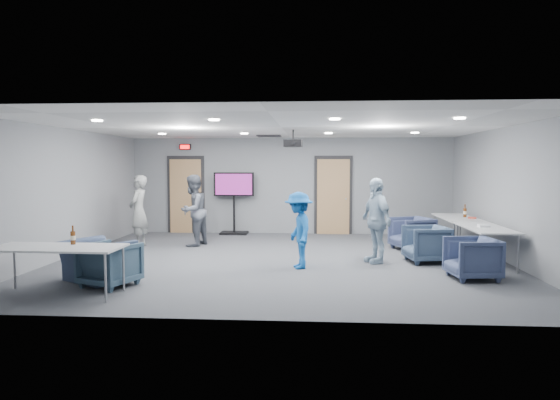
# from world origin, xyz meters

# --- Properties ---
(floor) EXTENTS (9.00, 9.00, 0.00)m
(floor) POSITION_xyz_m (0.00, 0.00, 0.00)
(floor) COLOR #3B3F43
(floor) RESTS_ON ground
(ceiling) EXTENTS (9.00, 9.00, 0.00)m
(ceiling) POSITION_xyz_m (0.00, 0.00, 2.70)
(ceiling) COLOR silver
(ceiling) RESTS_ON wall_back
(wall_back) EXTENTS (9.00, 0.02, 2.70)m
(wall_back) POSITION_xyz_m (0.00, 4.00, 1.35)
(wall_back) COLOR slate
(wall_back) RESTS_ON floor
(wall_front) EXTENTS (9.00, 0.02, 2.70)m
(wall_front) POSITION_xyz_m (0.00, -4.00, 1.35)
(wall_front) COLOR slate
(wall_front) RESTS_ON floor
(wall_left) EXTENTS (0.02, 8.00, 2.70)m
(wall_left) POSITION_xyz_m (-4.50, 0.00, 1.35)
(wall_left) COLOR slate
(wall_left) RESTS_ON floor
(wall_right) EXTENTS (0.02, 8.00, 2.70)m
(wall_right) POSITION_xyz_m (4.50, 0.00, 1.35)
(wall_right) COLOR slate
(wall_right) RESTS_ON floor
(door_left) EXTENTS (1.06, 0.17, 2.24)m
(door_left) POSITION_xyz_m (-3.00, 3.95, 1.07)
(door_left) COLOR black
(door_left) RESTS_ON wall_back
(door_right) EXTENTS (1.06, 0.17, 2.24)m
(door_right) POSITION_xyz_m (1.20, 3.95, 1.07)
(door_right) COLOR black
(door_right) RESTS_ON wall_back
(exit_sign) EXTENTS (0.32, 0.08, 0.16)m
(exit_sign) POSITION_xyz_m (-3.00, 3.93, 2.45)
(exit_sign) COLOR black
(exit_sign) RESTS_ON wall_back
(hvac_diffuser) EXTENTS (0.60, 0.60, 0.03)m
(hvac_diffuser) POSITION_xyz_m (-0.50, 2.80, 2.69)
(hvac_diffuser) COLOR black
(hvac_diffuser) RESTS_ON ceiling
(downlights) EXTENTS (6.18, 3.78, 0.02)m
(downlights) POSITION_xyz_m (0.00, 0.00, 2.68)
(downlights) COLOR white
(downlights) RESTS_ON ceiling
(person_a) EXTENTS (0.44, 0.64, 1.70)m
(person_a) POSITION_xyz_m (-3.47, 1.40, 0.85)
(person_a) COLOR gray
(person_a) RESTS_ON floor
(person_b) EXTENTS (0.88, 0.99, 1.71)m
(person_b) POSITION_xyz_m (-2.23, 1.63, 0.85)
(person_b) COLOR #515761
(person_b) RESTS_ON floor
(person_c) EXTENTS (0.76, 1.07, 1.68)m
(person_c) POSITION_xyz_m (1.89, -0.14, 0.84)
(person_c) COLOR #9FB9CD
(person_c) RESTS_ON floor
(person_d) EXTENTS (0.74, 1.03, 1.44)m
(person_d) POSITION_xyz_m (0.38, -0.80, 0.72)
(person_d) COLOR #1855A1
(person_d) RESTS_ON floor
(chair_right_a) EXTENTS (1.06, 1.05, 0.75)m
(chair_right_a) POSITION_xyz_m (2.90, 1.43, 0.38)
(chair_right_a) COLOR #343D5A
(chair_right_a) RESTS_ON floor
(chair_right_b) EXTENTS (0.91, 0.89, 0.73)m
(chair_right_b) POSITION_xyz_m (2.90, -0.05, 0.37)
(chair_right_b) COLOR #36465D
(chair_right_b) RESTS_ON floor
(chair_right_c) EXTENTS (0.87, 0.85, 0.71)m
(chair_right_c) POSITION_xyz_m (3.35, -1.49, 0.36)
(chair_right_c) COLOR #394463
(chair_right_c) RESTS_ON floor
(chair_front_a) EXTENTS (0.99, 1.00, 0.71)m
(chair_front_a) POSITION_xyz_m (-2.58, -2.40, 0.35)
(chair_front_a) COLOR #354A5C
(chair_front_a) RESTS_ON floor
(chair_front_b) EXTENTS (1.37, 1.33, 0.68)m
(chair_front_b) POSITION_xyz_m (-2.95, -2.07, 0.34)
(chair_front_b) COLOR #34405A
(chair_front_b) RESTS_ON floor
(table_right_a) EXTENTS (0.78, 1.87, 0.73)m
(table_right_a) POSITION_xyz_m (4.00, 1.72, 0.69)
(table_right_a) COLOR silver
(table_right_a) RESTS_ON floor
(table_right_b) EXTENTS (0.76, 1.82, 0.73)m
(table_right_b) POSITION_xyz_m (4.00, -0.18, 0.69)
(table_right_b) COLOR silver
(table_right_b) RESTS_ON floor
(table_front_left) EXTENTS (1.93, 0.82, 0.73)m
(table_front_left) POSITION_xyz_m (-3.13, -3.00, 0.69)
(table_front_left) COLOR silver
(table_front_left) RESTS_ON floor
(bottle_front) EXTENTS (0.08, 0.08, 0.29)m
(bottle_front) POSITION_xyz_m (-2.99, -2.78, 0.84)
(bottle_front) COLOR #592C0F
(bottle_front) RESTS_ON table_front_left
(bottle_right) EXTENTS (0.08, 0.08, 0.30)m
(bottle_right) POSITION_xyz_m (4.16, 1.73, 0.84)
(bottle_right) COLOR #592C0F
(bottle_right) RESTS_ON table_right_a
(snack_box) EXTENTS (0.20, 0.17, 0.04)m
(snack_box) POSITION_xyz_m (4.23, 1.39, 0.75)
(snack_box) COLOR #B43C2D
(snack_box) RESTS_ON table_right_a
(wrapper) EXTENTS (0.22, 0.16, 0.05)m
(wrapper) POSITION_xyz_m (3.98, -0.15, 0.75)
(wrapper) COLOR white
(wrapper) RESTS_ON table_right_b
(tv_stand) EXTENTS (1.13, 0.54, 1.73)m
(tv_stand) POSITION_xyz_m (-1.58, 3.75, 0.98)
(tv_stand) COLOR black
(tv_stand) RESTS_ON floor
(projector) EXTENTS (0.40, 0.38, 0.37)m
(projector) POSITION_xyz_m (0.21, 0.66, 2.40)
(projector) COLOR black
(projector) RESTS_ON ceiling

